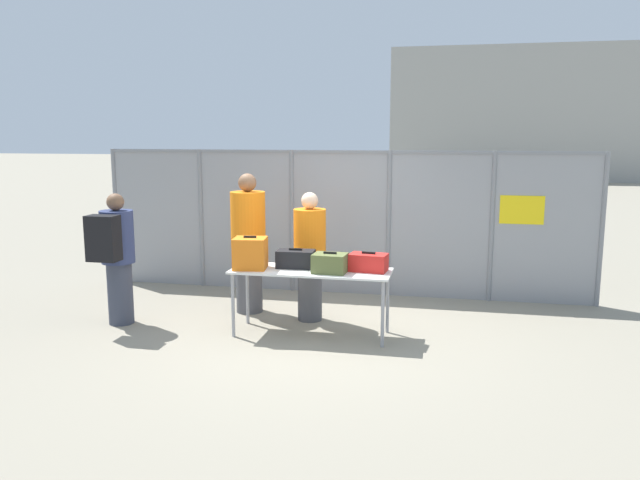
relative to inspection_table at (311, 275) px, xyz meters
The scene contains 12 objects.
ground_plane 0.73m from the inspection_table, 139.00° to the left, with size 120.00×120.00×0.00m, color gray.
fence_section 2.08m from the inspection_table, 90.21° to the left, with size 7.38×0.07×2.14m.
inspection_table is the anchor object (origin of this frame).
suitcase_orange 0.77m from the inspection_table, behind, with size 0.42×0.38×0.40m.
suitcase_black 0.29m from the inspection_table, 156.31° to the left, with size 0.46×0.28×0.24m.
suitcase_olive 0.32m from the inspection_table, 20.27° to the right, with size 0.40×0.32×0.24m.
suitcase_red 0.70m from the inspection_table, ahead, with size 0.46×0.31×0.23m.
traveler_hooded 2.47m from the inspection_table, behind, with size 0.41×0.63×1.65m.
security_worker_near 0.62m from the inspection_table, 104.23° to the left, with size 0.41×0.41×1.66m.
security_worker_far 1.32m from the inspection_table, 142.71° to the left, with size 0.46×0.46×1.87m.
utility_trailer 4.67m from the inspection_table, 67.96° to the left, with size 4.18×2.04×0.66m.
distant_hangar 31.84m from the inspection_table, 81.95° to the left, with size 12.24×11.07×6.73m.
Camera 1 is at (1.62, -7.03, 2.38)m, focal length 35.00 mm.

